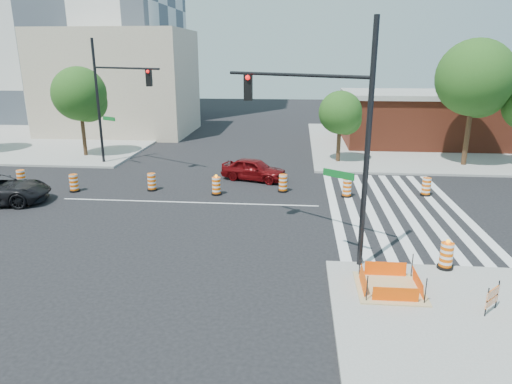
# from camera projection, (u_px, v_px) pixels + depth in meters

# --- Properties ---
(ground) EXTENTS (120.00, 120.00, 0.00)m
(ground) POSITION_uv_depth(u_px,v_px,m) (188.00, 202.00, 24.68)
(ground) COLOR black
(ground) RESTS_ON ground
(sidewalk_ne) EXTENTS (22.00, 22.00, 0.15)m
(sidewalk_ne) POSITION_uv_depth(u_px,v_px,m) (436.00, 144.00, 40.25)
(sidewalk_ne) COLOR gray
(sidewalk_ne) RESTS_ON ground
(sidewalk_nw) EXTENTS (22.00, 22.00, 0.15)m
(sidewalk_nw) POSITION_uv_depth(u_px,v_px,m) (47.00, 138.00, 43.39)
(sidewalk_nw) COLOR gray
(sidewalk_nw) RESTS_ON ground
(crosswalk_east) EXTENTS (6.75, 13.50, 0.01)m
(crosswalk_east) POSITION_uv_depth(u_px,v_px,m) (395.00, 208.00, 23.72)
(crosswalk_east) COLOR silver
(crosswalk_east) RESTS_ON ground
(lane_centerline) EXTENTS (14.00, 0.12, 0.01)m
(lane_centerline) POSITION_uv_depth(u_px,v_px,m) (188.00, 202.00, 24.68)
(lane_centerline) COLOR silver
(lane_centerline) RESTS_ON ground
(excavation_pit) EXTENTS (2.20, 2.20, 0.90)m
(excavation_pit) POSITION_uv_depth(u_px,v_px,m) (390.00, 287.00, 15.25)
(excavation_pit) COLOR tan
(excavation_pit) RESTS_ON ground
(brick_storefront) EXTENTS (16.50, 8.50, 4.60)m
(brick_storefront) POSITION_uv_depth(u_px,v_px,m) (439.00, 119.00, 39.60)
(brick_storefront) COLOR brown
(brick_storefront) RESTS_ON ground
(beige_midrise) EXTENTS (14.00, 10.00, 10.00)m
(beige_midrise) POSITION_uv_depth(u_px,v_px,m) (119.00, 83.00, 45.25)
(beige_midrise) COLOR #B9A48D
(beige_midrise) RESTS_ON ground
(red_coupe) EXTENTS (4.43, 2.82, 1.40)m
(red_coupe) POSITION_uv_depth(u_px,v_px,m) (254.00, 169.00, 28.88)
(red_coupe) COLOR #5A0709
(red_coupe) RESTS_ON ground
(signal_pole_se) EXTENTS (5.45, 4.02, 8.76)m
(signal_pole_se) POSITION_uv_depth(u_px,v_px,m) (324.00, 120.00, 16.74)
(signal_pole_se) COLOR black
(signal_pole_se) RESTS_ON ground
(signal_pole_nw) EXTENTS (5.69, 3.45, 8.61)m
(signal_pole_nw) POSITION_uv_depth(u_px,v_px,m) (113.00, 92.00, 30.87)
(signal_pole_nw) COLOR black
(signal_pole_nw) RESTS_ON ground
(pit_drum) EXTENTS (0.58, 0.58, 1.14)m
(pit_drum) POSITION_uv_depth(u_px,v_px,m) (446.00, 256.00, 16.62)
(pit_drum) COLOR black
(pit_drum) RESTS_ON ground
(barricade) EXTENTS (0.59, 0.59, 0.94)m
(barricade) POSITION_uv_depth(u_px,v_px,m) (492.00, 297.00, 13.75)
(barricade) COLOR #F55B05
(barricade) RESTS_ON ground
(tree_north_b) EXTENTS (4.03, 4.03, 6.86)m
(tree_north_b) POSITION_uv_depth(u_px,v_px,m) (80.00, 97.00, 34.31)
(tree_north_b) COLOR #382314
(tree_north_b) RESTS_ON ground
(tree_north_c) EXTENTS (3.13, 3.08, 5.24)m
(tree_north_c) POSITION_uv_depth(u_px,v_px,m) (341.00, 115.00, 32.67)
(tree_north_c) COLOR #382314
(tree_north_c) RESTS_ON ground
(tree_north_d) EXTENTS (5.16, 5.16, 8.77)m
(tree_north_d) POSITION_uv_depth(u_px,v_px,m) (475.00, 82.00, 30.91)
(tree_north_d) COLOR #382314
(tree_north_d) RESTS_ON ground
(median_drum_0) EXTENTS (0.60, 0.60, 1.02)m
(median_drum_0) POSITION_uv_depth(u_px,v_px,m) (21.00, 179.00, 27.49)
(median_drum_0) COLOR black
(median_drum_0) RESTS_ON ground
(median_drum_1) EXTENTS (0.60, 0.60, 1.02)m
(median_drum_1) POSITION_uv_depth(u_px,v_px,m) (74.00, 184.00, 26.50)
(median_drum_1) COLOR black
(median_drum_1) RESTS_ON ground
(median_drum_2) EXTENTS (0.60, 0.60, 1.02)m
(median_drum_2) POSITION_uv_depth(u_px,v_px,m) (152.00, 182.00, 26.73)
(median_drum_2) COLOR black
(median_drum_2) RESTS_ON ground
(median_drum_3) EXTENTS (0.60, 0.60, 1.18)m
(median_drum_3) POSITION_uv_depth(u_px,v_px,m) (216.00, 186.00, 25.90)
(median_drum_3) COLOR black
(median_drum_3) RESTS_ON ground
(median_drum_4) EXTENTS (0.60, 0.60, 1.02)m
(median_drum_4) POSITION_uv_depth(u_px,v_px,m) (283.00, 184.00, 26.48)
(median_drum_4) COLOR black
(median_drum_4) RESTS_ON ground
(median_drum_5) EXTENTS (0.60, 0.60, 1.02)m
(median_drum_5) POSITION_uv_depth(u_px,v_px,m) (347.00, 189.00, 25.52)
(median_drum_5) COLOR black
(median_drum_5) RESTS_ON ground
(median_drum_6) EXTENTS (0.60, 0.60, 1.02)m
(median_drum_6) POSITION_uv_depth(u_px,v_px,m) (426.00, 187.00, 25.76)
(median_drum_6) COLOR black
(median_drum_6) RESTS_ON ground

